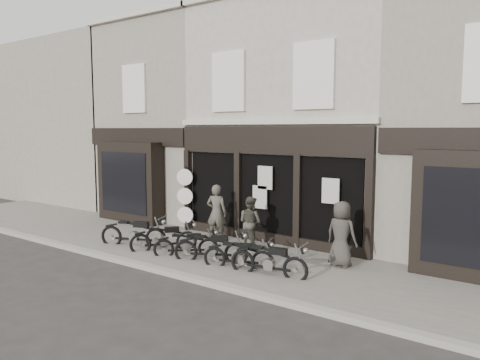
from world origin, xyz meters
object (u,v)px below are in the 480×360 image
Objects in this scene: motorcycle_2 at (187,247)px; man_centre at (250,223)px; advert_sign_post at (186,201)px; motorcycle_3 at (212,250)px; man_right at (341,234)px; motorcycle_1 at (165,241)px; motorcycle_5 at (269,264)px; man_left at (217,213)px; motorcycle_4 at (239,258)px; motorcycle_0 at (134,236)px.

motorcycle_2 is 0.96× the size of man_centre.
advert_sign_post is (-3.39, 0.73, 0.26)m from man_centre.
motorcycle_2 is 0.81× the size of motorcycle_3.
motorcycle_1 is at bearing 21.76° from man_right.
motorcycle_5 is at bearing -43.68° from motorcycle_2.
motorcycle_1 is 0.71× the size of advert_sign_post.
motorcycle_1 is 5.38m from man_right.
motorcycle_5 is 0.86× the size of advert_sign_post.
man_right reaches higher than motorcycle_3.
man_left reaches higher than man_right.
motorcycle_4 is at bearing 124.46° from man_centre.
advert_sign_post is (-6.44, 0.82, 0.19)m from man_right.
motorcycle_0 reaches higher than motorcycle_2.
man_centre reaches higher than motorcycle_1.
advert_sign_post is (-0.17, 2.58, 0.77)m from motorcycle_0.
man_left reaches higher than motorcycle_2.
man_left is (-1.38, 1.91, 0.66)m from motorcycle_3.
man_right is (4.12, 1.63, 0.64)m from motorcycle_2.
man_centre is (3.23, 1.85, 0.51)m from motorcycle_0.
motorcycle_1 reaches higher than motorcycle_4.
man_right is at bearing -7.29° from motorcycle_0.
man_left is 1.99m from advert_sign_post.
motorcycle_1 is at bearing 157.39° from motorcycle_4.
motorcycle_2 is at bearing -54.78° from motorcycle_1.
motorcycle_3 is 1.04× the size of man_left.
man_left reaches higher than motorcycle_4.
motorcycle_0 is 2.70m from advert_sign_post.
motorcycle_3 is at bearing 32.04° from man_right.
man_centre reaches higher than motorcycle_4.
motorcycle_2 is 0.64× the size of advert_sign_post.
motorcycle_2 is 2.97m from motorcycle_5.
motorcycle_2 is at bearing 85.37° from man_left.
motorcycle_5 is (3.95, -0.20, 0.01)m from motorcycle_1.
motorcycle_3 is 0.79× the size of advert_sign_post.
man_right is 6.50m from advert_sign_post.
motorcycle_5 is 1.19× the size of man_right.
motorcycle_4 is 1.00m from motorcycle_5.
motorcycle_3 reaches higher than motorcycle_1.
man_left is at bearing 1.24° from man_right.
motorcycle_1 is (1.17, 0.19, -0.04)m from motorcycle_0.
man_centre is (-0.90, 1.79, 0.56)m from motorcycle_4.
motorcycle_5 is at bearing 131.76° from man_left.
motorcycle_2 is at bearing -70.18° from advert_sign_post.
motorcycle_0 is 1.12× the size of motorcycle_4.
motorcycle_4 is 0.89× the size of motorcycle_5.
man_right is 0.72× the size of advert_sign_post.
advert_sign_post reaches higher than motorcycle_1.
man_right is (6.28, 1.76, 0.58)m from motorcycle_0.
motorcycle_2 is 4.48m from man_right.
motorcycle_0 is at bearing 37.57° from man_centre.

